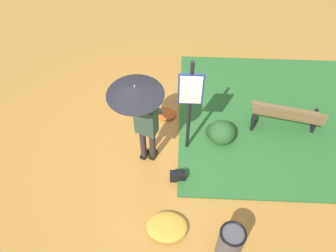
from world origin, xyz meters
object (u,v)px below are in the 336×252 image
Objects in this scene: person_with_umbrella at (140,106)px; trash_bin at (230,243)px; info_sign_post at (190,100)px; park_bench at (286,116)px; handbag at (178,176)px.

trash_bin is at bearing 129.64° from person_with_umbrella.
info_sign_post is 2.48m from trash_bin.
person_with_umbrella is 1.45× the size of park_bench.
info_sign_post is at bearing 16.53° from park_bench.
handbag is at bearing -57.97° from trash_bin.
person_with_umbrella is 2.67m from trash_bin.
park_bench is at bearing -162.79° from person_with_umbrella.
park_bench reaches higher than handbag.
park_bench is at bearing -116.03° from trash_bin.
person_with_umbrella is 2.45× the size of trash_bin.
handbag is at bearing 31.89° from park_bench.
info_sign_post reaches higher than handbag.
info_sign_post is at bearing -72.07° from trash_bin.
person_with_umbrella is 5.53× the size of handbag.
park_bench is (-2.89, -0.89, -1.15)m from person_with_umbrella.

